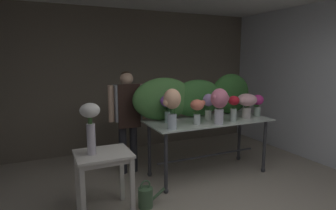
{
  "coord_description": "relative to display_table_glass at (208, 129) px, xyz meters",
  "views": [
    {
      "loc": [
        -1.78,
        -1.84,
        1.79
      ],
      "look_at": [
        -0.3,
        1.37,
        1.2
      ],
      "focal_mm": 30.05,
      "sensor_mm": 36.0,
      "label": 1
    }
  ],
  "objects": [
    {
      "name": "vase_blush_dahlias",
      "position": [
        0.6,
        -0.14,
        0.4
      ],
      "size": [
        0.33,
        0.3,
        0.38
      ],
      "color": "silver",
      "rests_on": "display_table_glass"
    },
    {
      "name": "vase_peach_ranunculus",
      "position": [
        -0.75,
        -0.28,
        0.48
      ],
      "size": [
        0.25,
        0.23,
        0.54
      ],
      "color": "silver",
      "rests_on": "display_table_glass"
    },
    {
      "name": "side_table_white",
      "position": [
        -1.7,
        -0.47,
        -0.1
      ],
      "size": [
        0.61,
        0.52,
        0.74
      ],
      "color": "silver",
      "rests_on": "ground"
    },
    {
      "name": "vase_white_roses_tall",
      "position": [
        -1.83,
        -0.47,
        0.39
      ],
      "size": [
        0.22,
        0.22,
        0.57
      ],
      "color": "silver",
      "rests_on": "side_table_white"
    },
    {
      "name": "foliage_backdrop",
      "position": [
        -0.05,
        0.29,
        0.46
      ],
      "size": [
        2.08,
        0.31,
        0.67
      ],
      "color": "#477F3D",
      "rests_on": "display_table_glass"
    },
    {
      "name": "vase_coral_stock",
      "position": [
        -0.31,
        -0.18,
        0.37
      ],
      "size": [
        0.22,
        0.19,
        0.35
      ],
      "color": "silver",
      "rests_on": "display_table_glass"
    },
    {
      "name": "vase_crimson_tulips",
      "position": [
        0.27,
        -0.25,
        0.37
      ],
      "size": [
        0.18,
        0.16,
        0.38
      ],
      "color": "silver",
      "rests_on": "display_table_glass"
    },
    {
      "name": "vase_lilac_anemones",
      "position": [
        -0.0,
        0.01,
        0.39
      ],
      "size": [
        0.18,
        0.17,
        0.4
      ],
      "color": "silver",
      "rests_on": "display_table_glass"
    },
    {
      "name": "ground_plane",
      "position": [
        -0.53,
        0.08,
        -0.72
      ],
      "size": [
        7.79,
        7.79,
        0.0
      ],
      "primitive_type": "plane",
      "color": "#9E9384"
    },
    {
      "name": "display_table_glass",
      "position": [
        0.0,
        0.0,
        0.0
      ],
      "size": [
        1.9,
        0.81,
        0.87
      ],
      "color": "silver",
      "rests_on": "ground"
    },
    {
      "name": "wall_back",
      "position": [
        -0.53,
        1.85,
        0.63
      ],
      "size": [
        5.19,
        0.12,
        2.72
      ],
      "primitive_type": "cube",
      "color": "#706656",
      "rests_on": "ground"
    },
    {
      "name": "watering_can",
      "position": [
        -1.22,
        -0.53,
        -0.6
      ],
      "size": [
        0.35,
        0.18,
        0.34
      ],
      "color": "#4C704C",
      "rests_on": "ground"
    },
    {
      "name": "vase_violet_snapdragons",
      "position": [
        -0.63,
        0.08,
        0.41
      ],
      "size": [
        0.27,
        0.24,
        0.41
      ],
      "color": "silver",
      "rests_on": "display_table_glass"
    },
    {
      "name": "vase_magenta_hydrangea",
      "position": [
        0.87,
        -0.08,
        0.35
      ],
      "size": [
        0.21,
        0.19,
        0.35
      ],
      "color": "silver",
      "rests_on": "display_table_glass"
    },
    {
      "name": "wall_right",
      "position": [
        2.06,
        0.08,
        0.63
      ],
      "size": [
        0.12,
        3.66,
        2.72
      ],
      "primitive_type": "cube",
      "color": "silver",
      "rests_on": "ground"
    },
    {
      "name": "vase_rosy_lilies",
      "position": [
        -0.02,
        -0.29,
        0.46
      ],
      "size": [
        0.28,
        0.25,
        0.51
      ],
      "color": "silver",
      "rests_on": "display_table_glass"
    },
    {
      "name": "florist",
      "position": [
        -1.1,
        0.59,
        0.26
      ],
      "size": [
        0.59,
        0.24,
        1.59
      ],
      "color": "#232328",
      "rests_on": "ground"
    }
  ]
}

